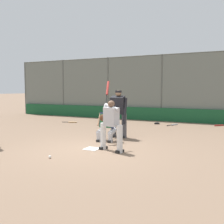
{
  "coord_description": "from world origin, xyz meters",
  "views": [
    {
      "loc": [
        -3.92,
        6.74,
        1.8
      ],
      "look_at": [
        -0.19,
        -1.0,
        1.05
      ],
      "focal_mm": 42.0,
      "sensor_mm": 36.0,
      "label": 1
    }
  ],
  "objects_px": {
    "catcher_behind_plate": "(106,123)",
    "baseball_loose": "(50,157)",
    "spare_bat_by_padding": "(220,125)",
    "spare_bat_first_base_side": "(174,125)",
    "fielding_glove_on_dirt": "(157,123)",
    "umpire_home": "(118,112)",
    "batter_at_plate": "(111,124)",
    "spare_bat_third_base_side": "(72,122)"
  },
  "relations": [
    {
      "from": "spare_bat_by_padding",
      "to": "baseball_loose",
      "type": "distance_m",
      "value": 9.19
    },
    {
      "from": "umpire_home",
      "to": "spare_bat_first_base_side",
      "type": "distance_m",
      "value": 4.45
    },
    {
      "from": "batter_at_plate",
      "to": "spare_bat_third_base_side",
      "type": "xyz_separation_m",
      "value": [
        4.74,
        -4.87,
        -0.77
      ]
    },
    {
      "from": "spare_bat_by_padding",
      "to": "catcher_behind_plate",
      "type": "bearing_deg",
      "value": 14.72
    },
    {
      "from": "batter_at_plate",
      "to": "baseball_loose",
      "type": "height_order",
      "value": "batter_at_plate"
    },
    {
      "from": "spare_bat_first_base_side",
      "to": "baseball_loose",
      "type": "relative_size",
      "value": 10.07
    },
    {
      "from": "spare_bat_by_padding",
      "to": "fielding_glove_on_dirt",
      "type": "distance_m",
      "value": 3.06
    },
    {
      "from": "spare_bat_first_base_side",
      "to": "baseball_loose",
      "type": "bearing_deg",
      "value": -164.9
    },
    {
      "from": "umpire_home",
      "to": "fielding_glove_on_dirt",
      "type": "relative_size",
      "value": 6.29
    },
    {
      "from": "spare_bat_first_base_side",
      "to": "fielding_glove_on_dirt",
      "type": "height_order",
      "value": "fielding_glove_on_dirt"
    },
    {
      "from": "fielding_glove_on_dirt",
      "to": "baseball_loose",
      "type": "height_order",
      "value": "fielding_glove_on_dirt"
    },
    {
      "from": "baseball_loose",
      "to": "spare_bat_third_base_side",
      "type": "bearing_deg",
      "value": -59.91
    },
    {
      "from": "batter_at_plate",
      "to": "umpire_home",
      "type": "height_order",
      "value": "batter_at_plate"
    },
    {
      "from": "spare_bat_third_base_side",
      "to": "fielding_glove_on_dirt",
      "type": "xyz_separation_m",
      "value": [
        -4.31,
        -1.42,
        0.02
      ]
    },
    {
      "from": "fielding_glove_on_dirt",
      "to": "baseball_loose",
      "type": "xyz_separation_m",
      "value": [
        0.65,
        7.73,
        -0.01
      ]
    },
    {
      "from": "catcher_behind_plate",
      "to": "umpire_home",
      "type": "distance_m",
      "value": 0.85
    },
    {
      "from": "spare_bat_by_padding",
      "to": "baseball_loose",
      "type": "bearing_deg",
      "value": 21.48
    },
    {
      "from": "umpire_home",
      "to": "spare_bat_first_base_side",
      "type": "height_order",
      "value": "umpire_home"
    },
    {
      "from": "batter_at_plate",
      "to": "spare_bat_by_padding",
      "type": "relative_size",
      "value": 3.08
    },
    {
      "from": "spare_bat_by_padding",
      "to": "spare_bat_third_base_side",
      "type": "distance_m",
      "value": 7.59
    },
    {
      "from": "batter_at_plate",
      "to": "fielding_glove_on_dirt",
      "type": "relative_size",
      "value": 7.32
    },
    {
      "from": "umpire_home",
      "to": "spare_bat_third_base_side",
      "type": "bearing_deg",
      "value": -38.95
    },
    {
      "from": "batter_at_plate",
      "to": "spare_bat_first_base_side",
      "type": "bearing_deg",
      "value": -76.45
    },
    {
      "from": "spare_bat_third_base_side",
      "to": "fielding_glove_on_dirt",
      "type": "relative_size",
      "value": 2.74
    },
    {
      "from": "spare_bat_by_padding",
      "to": "fielding_glove_on_dirt",
      "type": "height_order",
      "value": "fielding_glove_on_dirt"
    },
    {
      "from": "spare_bat_first_base_side",
      "to": "fielding_glove_on_dirt",
      "type": "relative_size",
      "value": 2.66
    },
    {
      "from": "catcher_behind_plate",
      "to": "spare_bat_by_padding",
      "type": "distance_m",
      "value": 6.69
    },
    {
      "from": "catcher_behind_plate",
      "to": "spare_bat_third_base_side",
      "type": "relative_size",
      "value": 1.6
    },
    {
      "from": "spare_bat_third_base_side",
      "to": "spare_bat_first_base_side",
      "type": "height_order",
      "value": "same"
    },
    {
      "from": "catcher_behind_plate",
      "to": "spare_bat_by_padding",
      "type": "relative_size",
      "value": 1.85
    },
    {
      "from": "spare_bat_third_base_side",
      "to": "baseball_loose",
      "type": "xyz_separation_m",
      "value": [
        -3.66,
        6.31,
        0.0
      ]
    },
    {
      "from": "spare_bat_third_base_side",
      "to": "fielding_glove_on_dirt",
      "type": "height_order",
      "value": "fielding_glove_on_dirt"
    },
    {
      "from": "umpire_home",
      "to": "spare_bat_third_base_side",
      "type": "xyz_separation_m",
      "value": [
        4.06,
        -2.86,
        -0.92
      ]
    },
    {
      "from": "batter_at_plate",
      "to": "spare_bat_first_base_side",
      "type": "relative_size",
      "value": 2.76
    },
    {
      "from": "umpire_home",
      "to": "spare_bat_first_base_side",
      "type": "bearing_deg",
      "value": -108.7
    },
    {
      "from": "spare_bat_by_padding",
      "to": "spare_bat_first_base_side",
      "type": "distance_m",
      "value": 2.25
    },
    {
      "from": "spare_bat_by_padding",
      "to": "spare_bat_third_base_side",
      "type": "bearing_deg",
      "value": -28.96
    },
    {
      "from": "spare_bat_by_padding",
      "to": "umpire_home",
      "type": "bearing_deg",
      "value": 11.88
    },
    {
      "from": "umpire_home",
      "to": "spare_bat_by_padding",
      "type": "height_order",
      "value": "umpire_home"
    },
    {
      "from": "batter_at_plate",
      "to": "umpire_home",
      "type": "distance_m",
      "value": 2.13
    },
    {
      "from": "catcher_behind_plate",
      "to": "baseball_loose",
      "type": "relative_size",
      "value": 16.68
    },
    {
      "from": "batter_at_plate",
      "to": "spare_bat_by_padding",
      "type": "xyz_separation_m",
      "value": [
        -2.55,
        -7.0,
        -0.77
      ]
    }
  ]
}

